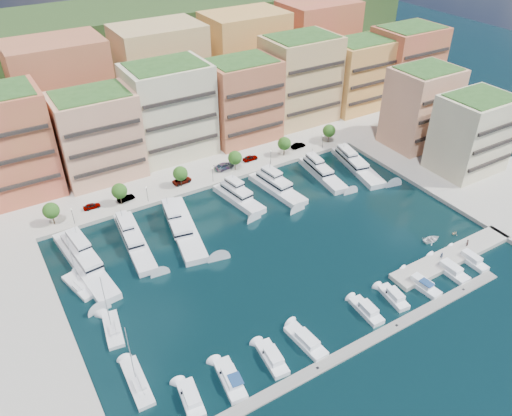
{
  "coord_description": "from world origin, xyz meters",
  "views": [
    {
      "loc": [
        -48.53,
        -70.3,
        69.32
      ],
      "look_at": [
        -0.54,
        8.59,
        6.0
      ],
      "focal_mm": 35.0,
      "sensor_mm": 36.0,
      "label": 1
    }
  ],
  "objects_px": {
    "yacht_3": "(237,196)",
    "yacht_5": "(321,172)",
    "car_1": "(126,198)",
    "car_3": "(224,166)",
    "cruiser_0": "(191,399)",
    "cruiser_7": "(420,284)",
    "yacht_6": "(355,164)",
    "sailboat_2": "(79,287)",
    "yacht_2": "(182,225)",
    "sailboat_1": "(113,330)",
    "yacht_4": "(276,187)",
    "tender_2": "(432,239)",
    "cruiser_1": "(230,380)",
    "car_5": "(298,146)",
    "person_1": "(467,243)",
    "cruiser_8": "(449,270)",
    "yacht_0": "(83,260)",
    "person_0": "(442,255)",
    "cruiser_2": "(272,358)",
    "cruiser_5": "(367,311)",
    "sailboat_0": "(137,383)",
    "lamppost_2": "(213,172)",
    "tree_1": "(119,191)",
    "tree_5": "(329,131)",
    "tree_3": "(235,158)",
    "tree_2": "(180,174)",
    "cruiser_9": "(469,259)",
    "lamppost_4": "(323,140)",
    "tree_0": "(51,211)",
    "lamppost_3": "(271,155)",
    "cruiser_3": "(306,341)",
    "cruiser_6": "(394,297)",
    "yacht_1": "(133,239)",
    "lamppost_0": "(72,214)",
    "car_0": "(92,206)",
    "lamppost_1": "(147,192)"
  },
  "relations": [
    {
      "from": "yacht_0",
      "to": "yacht_5",
      "type": "distance_m",
      "value": 65.21
    },
    {
      "from": "tree_3",
      "to": "cruiser_5",
      "type": "xyz_separation_m",
      "value": [
        -4.37,
        -58.08,
        -4.2
      ]
    },
    {
      "from": "lamppost_1",
      "to": "cruiser_0",
      "type": "relative_size",
      "value": 0.55
    },
    {
      "from": "yacht_2",
      "to": "cruiser_8",
      "type": "distance_m",
      "value": 58.92
    },
    {
      "from": "yacht_3",
      "to": "person_0",
      "type": "distance_m",
      "value": 49.81
    },
    {
      "from": "tree_2",
      "to": "car_3",
      "type": "relative_size",
      "value": 0.95
    },
    {
      "from": "yacht_5",
      "to": "cruiser_7",
      "type": "relative_size",
      "value": 2.12
    },
    {
      "from": "tree_1",
      "to": "cruiser_7",
      "type": "height_order",
      "value": "tree_1"
    },
    {
      "from": "yacht_6",
      "to": "sailboat_2",
      "type": "relative_size",
      "value": 1.73
    },
    {
      "from": "cruiser_9",
      "to": "sailboat_2",
      "type": "distance_m",
      "value": 80.95
    },
    {
      "from": "yacht_3",
      "to": "cruiser_9",
      "type": "xyz_separation_m",
      "value": [
        30.44,
        -46.11,
        -0.66
      ]
    },
    {
      "from": "cruiser_7",
      "to": "cruiser_8",
      "type": "height_order",
      "value": "cruiser_7"
    },
    {
      "from": "cruiser_7",
      "to": "lamppost_2",
      "type": "bearing_deg",
      "value": 107.55
    },
    {
      "from": "cruiser_1",
      "to": "yacht_3",
      "type": "bearing_deg",
      "value": 59.22
    },
    {
      "from": "tree_3",
      "to": "lamppost_2",
      "type": "distance_m",
      "value": 8.37
    },
    {
      "from": "yacht_5",
      "to": "person_0",
      "type": "bearing_deg",
      "value": -90.41
    },
    {
      "from": "tree_1",
      "to": "cruiser_1",
      "type": "bearing_deg",
      "value": -91.59
    },
    {
      "from": "cruiser_9",
      "to": "tender_2",
      "type": "xyz_separation_m",
      "value": [
        -1.43,
        9.06,
        -0.11
      ]
    },
    {
      "from": "lamppost_4",
      "to": "sailboat_2",
      "type": "height_order",
      "value": "sailboat_2"
    },
    {
      "from": "yacht_0",
      "to": "car_3",
      "type": "bearing_deg",
      "value": 23.2
    },
    {
      "from": "yacht_2",
      "to": "tree_2",
      "type": "bearing_deg",
      "value": 65.84
    },
    {
      "from": "cruiser_3",
      "to": "car_3",
      "type": "xyz_separation_m",
      "value": [
        16.18,
        60.24,
        1.31
      ]
    },
    {
      "from": "car_1",
      "to": "person_1",
      "type": "bearing_deg",
      "value": -141.32
    },
    {
      "from": "yacht_2",
      "to": "sailboat_1",
      "type": "bearing_deg",
      "value": -137.0
    },
    {
      "from": "tree_3",
      "to": "lamppost_2",
      "type": "height_order",
      "value": "tree_3"
    },
    {
      "from": "cruiser_0",
      "to": "cruiser_7",
      "type": "distance_m",
      "value": 50.27
    },
    {
      "from": "lamppost_2",
      "to": "yacht_0",
      "type": "distance_m",
      "value": 40.63
    },
    {
      "from": "yacht_3",
      "to": "yacht_5",
      "type": "bearing_deg",
      "value": -2.78
    },
    {
      "from": "lamppost_4",
      "to": "car_0",
      "type": "height_order",
      "value": "lamppost_4"
    },
    {
      "from": "cruiser_8",
      "to": "car_3",
      "type": "xyz_separation_m",
      "value": [
        -20.26,
        60.24,
        1.31
      ]
    },
    {
      "from": "tree_5",
      "to": "cruiser_0",
      "type": "bearing_deg",
      "value": -141.35
    },
    {
      "from": "car_1",
      "to": "car_3",
      "type": "height_order",
      "value": "car_3"
    },
    {
      "from": "car_1",
      "to": "yacht_2",
      "type": "bearing_deg",
      "value": -163.47
    },
    {
      "from": "tree_0",
      "to": "yacht_6",
      "type": "relative_size",
      "value": 0.25
    },
    {
      "from": "tree_0",
      "to": "cruiser_7",
      "type": "xyz_separation_m",
      "value": [
        57.65,
        -58.12,
        -4.17
      ]
    },
    {
      "from": "cruiser_0",
      "to": "car_1",
      "type": "height_order",
      "value": "car_1"
    },
    {
      "from": "car_1",
      "to": "person_0",
      "type": "height_order",
      "value": "person_0"
    },
    {
      "from": "person_1",
      "to": "cruiser_9",
      "type": "bearing_deg",
      "value": 49.86
    },
    {
      "from": "cruiser_5",
      "to": "sailboat_0",
      "type": "height_order",
      "value": "sailboat_0"
    },
    {
      "from": "yacht_6",
      "to": "cruiser_1",
      "type": "distance_m",
      "value": 77.01
    },
    {
      "from": "yacht_1",
      "to": "sailboat_1",
      "type": "distance_m",
      "value": 25.76
    },
    {
      "from": "yacht_4",
      "to": "tender_2",
      "type": "height_order",
      "value": "yacht_4"
    },
    {
      "from": "cruiser_6",
      "to": "tender_2",
      "type": "relative_size",
      "value": 1.74
    },
    {
      "from": "car_5",
      "to": "person_1",
      "type": "relative_size",
      "value": 2.76
    },
    {
      "from": "lamppost_3",
      "to": "tender_2",
      "type": "bearing_deg",
      "value": -74.6
    },
    {
      "from": "yacht_4",
      "to": "cruiser_8",
      "type": "xyz_separation_m",
      "value": [
        13.37,
        -45.0,
        -0.54
      ]
    },
    {
      "from": "tree_3",
      "to": "tree_2",
      "type": "bearing_deg",
      "value": 180.0
    },
    {
      "from": "cruiser_2",
      "to": "sailboat_2",
      "type": "distance_m",
      "value": 41.92
    },
    {
      "from": "lamppost_0",
      "to": "tree_0",
      "type": "bearing_deg",
      "value": 150.1
    },
    {
      "from": "tree_1",
      "to": "yacht_0",
      "type": "bearing_deg",
      "value": -130.08
    }
  ]
}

